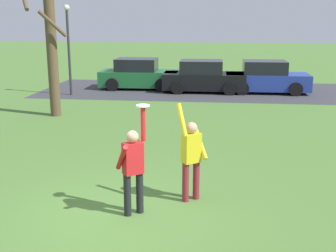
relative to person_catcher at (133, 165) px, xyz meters
The scene contains 10 objects.
ground_plane 1.05m from the person_catcher, 168.39° to the right, with size 120.00×120.00×0.00m, color #4C7533.
person_catcher is the anchor object (origin of this frame).
person_defender 1.30m from the person_catcher, 36.79° to the left, with size 0.65×0.64×2.05m.
frisbee_disc 1.13m from the person_catcher, 36.79° to the left, with size 0.25×0.25×0.02m, color white.
parked_car_green 15.12m from the person_catcher, 99.98° to the left, with size 4.11×2.06×1.59m.
parked_car_black 14.30m from the person_catcher, 86.75° to the left, with size 4.11×2.06×1.59m.
parked_car_blue 14.95m from the person_catcher, 74.68° to the left, with size 4.11×2.06×1.59m.
parking_strip 14.68m from the person_catcher, 87.34° to the left, with size 16.34×6.40×0.01m, color #38383D.
bare_tree_tall 9.55m from the person_catcher, 119.92° to the left, with size 2.01×2.24×6.76m.
lamppost_by_lot 13.90m from the person_catcher, 113.82° to the left, with size 0.28×0.28×4.26m.
Camera 1 is at (1.88, -7.38, 3.64)m, focal length 45.96 mm.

